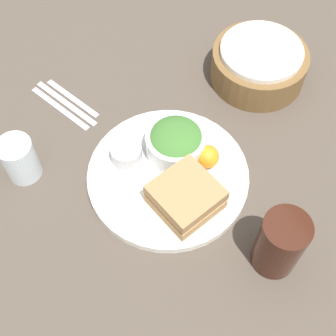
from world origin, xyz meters
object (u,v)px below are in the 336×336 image
Objects in this scene: plate at (168,176)px; drink_glass at (280,244)px; water_glass at (19,159)px; bread_basket at (259,64)px; spoon at (72,98)px; fork at (60,108)px; knife at (66,103)px; dressing_cup at (127,154)px; sandwich at (186,197)px; salad_bowl at (176,141)px.

plate is 2.32× the size of drink_glass.
water_glass is at bearing -137.13° from drink_glass.
bread_basket is at bearing 117.15° from plate.
water_glass is (0.13, -0.14, 0.04)m from spoon.
drink_glass is 0.53m from spoon.
fork is 0.95× the size of knife.
fork is (-0.19, -0.07, -0.03)m from dressing_cup.
dressing_cup is 0.21m from spoon.
sandwich is 0.35m from fork.
fork is at bearing 90.00° from knife.
dressing_cup is at bearing 167.81° from spoon.
bread_basket is 0.53m from water_glass.
knife is 0.02m from spoon.
salad_bowl is 0.77× the size of spoon.
dressing_cup is (-0.02, -0.09, -0.01)m from salad_bowl.
drink_glass is (0.15, 0.09, 0.02)m from sandwich.
sandwich is 0.15m from dressing_cup.
drink_glass is (0.29, 0.15, 0.03)m from dressing_cup.
drink_glass is 0.75× the size of knife.
spoon is at bearing 132.62° from water_glass.
knife is (-0.26, -0.11, -0.01)m from plate.
drink_glass reaches higher than bread_basket.
drink_glass is 0.65× the size of bread_basket.
spoon is at bearing -164.01° from sandwich.
sandwich is 0.35m from knife.
knife is at bearing -161.08° from sandwich.
dressing_cup is at bearing -104.21° from salad_bowl.
sandwich is 0.63× the size of bread_basket.
drink_glass is 0.42m from bread_basket.
knife is at bearing 134.51° from water_glass.
water_glass is at bearing 113.25° from fork.
dressing_cup is 0.20m from water_glass.
plate is at bearing 60.82° from water_glass.
water_glass is (-0.09, -0.28, -0.00)m from salad_bowl.
sandwich is at bearing 49.51° from water_glass.
water_glass is at bearing -108.73° from salad_bowl.
fork is at bearing -158.61° from dressing_cup.
salad_bowl is at bearing -66.95° from bread_basket.
dressing_cup is (-0.06, -0.06, 0.03)m from plate.
knife is 1.17× the size of spoon.
sandwich is 0.73× the size of knife.
fork is at bearing -104.07° from bread_basket.
drink_glass reaches higher than water_glass.
bread_basket is at bearing 152.13° from drink_glass.
drink_glass reaches higher than dressing_cup.
drink_glass is (0.26, 0.06, 0.02)m from salad_bowl.
dressing_cup is 0.32m from drink_glass.
plate is 0.08m from sandwich.
plate reaches higher than spoon.
drink_glass is at bearing -178.60° from fork.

